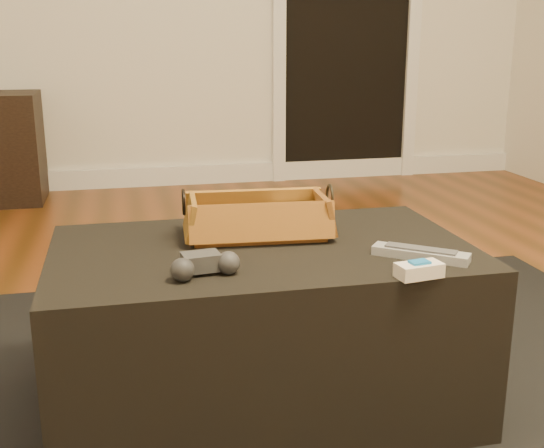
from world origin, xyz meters
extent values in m
cube|color=brown|center=(0.00, 0.00, -0.01)|extent=(5.00, 5.50, 0.01)
cube|color=white|center=(0.00, 2.73, 0.06)|extent=(5.00, 0.04, 0.12)
cube|color=black|center=(1.30, 2.73, 1.02)|extent=(0.82, 0.02, 2.00)
cube|color=white|center=(0.85, 2.72, 1.02)|extent=(0.08, 0.05, 2.05)
cube|color=white|center=(1.75, 2.72, 1.02)|extent=(0.08, 0.05, 2.05)
cube|color=black|center=(0.16, -0.08, 0.01)|extent=(2.60, 2.00, 0.01)
cube|color=black|center=(0.16, -0.03, 0.22)|extent=(1.00, 0.60, 0.42)
cube|color=black|center=(0.15, 0.04, 0.46)|extent=(0.20, 0.05, 0.02)
cube|color=tan|center=(0.27, 0.07, 0.47)|extent=(0.12, 0.09, 0.06)
cube|color=#AB5E26|center=(0.17, 0.05, 0.44)|extent=(0.34, 0.17, 0.01)
cube|color=#9B6023|center=(0.17, 0.13, 0.49)|extent=(0.35, 0.06, 0.09)
cube|color=#AE6227|center=(0.16, -0.03, 0.49)|extent=(0.35, 0.06, 0.09)
cube|color=brown|center=(0.34, 0.04, 0.49)|extent=(0.04, 0.18, 0.09)
cube|color=#8D601F|center=(0.00, 0.06, 0.49)|extent=(0.04, 0.18, 0.09)
torus|color=black|center=(0.35, 0.04, 0.53)|extent=(0.01, 0.07, 0.07)
torus|color=black|center=(-0.02, 0.06, 0.53)|extent=(0.01, 0.07, 0.07)
cube|color=#2F3032|center=(-0.01, -0.19, 0.46)|extent=(0.09, 0.07, 0.04)
sphere|color=#252628|center=(-0.05, -0.23, 0.46)|extent=(0.06, 0.06, 0.05)
sphere|color=#2D2D2F|center=(0.05, -0.21, 0.46)|extent=(0.06, 0.06, 0.05)
cube|color=#A7ABAF|center=(0.49, -0.20, 0.44)|extent=(0.20, 0.17, 0.02)
cube|color=#444448|center=(0.49, -0.20, 0.45)|extent=(0.15, 0.13, 0.00)
cube|color=white|center=(0.44, -0.32, 0.45)|extent=(0.10, 0.06, 0.03)
cube|color=blue|center=(0.44, -0.32, 0.46)|extent=(0.04, 0.03, 0.01)
camera|label=1|loc=(-0.16, -1.56, 0.92)|focal=45.00mm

